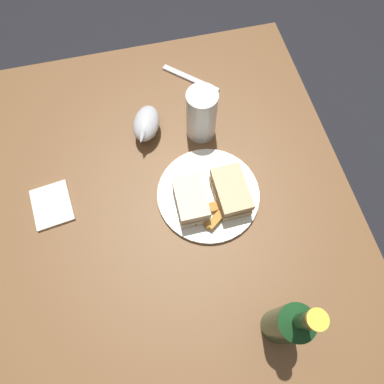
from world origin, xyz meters
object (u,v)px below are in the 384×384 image
(pint_glass, at_px, (201,116))
(napkin, at_px, (52,205))
(sandwich_half_left, at_px, (191,201))
(cider_bottle, at_px, (289,324))
(fork, at_px, (191,79))
(plate, at_px, (208,194))
(sandwich_half_right, at_px, (231,192))
(gravy_boat, at_px, (146,124))

(pint_glass, distance_m, napkin, 0.43)
(sandwich_half_left, height_order, cider_bottle, cider_bottle)
(fork, bearing_deg, plate, 126.36)
(plate, bearing_deg, fork, 173.62)
(plate, xyz_separation_m, cider_bottle, (0.32, 0.07, 0.10))
(plate, bearing_deg, sandwich_half_right, 67.24)
(plate, distance_m, cider_bottle, 0.34)
(fork, bearing_deg, cider_bottle, 134.86)
(sandwich_half_right, distance_m, gravy_boat, 0.28)
(sandwich_half_left, bearing_deg, sandwich_half_right, 89.79)
(plate, bearing_deg, pint_glass, 171.80)
(gravy_boat, height_order, cider_bottle, cider_bottle)
(sandwich_half_left, height_order, pint_glass, pint_glass)
(gravy_boat, xyz_separation_m, cider_bottle, (0.54, 0.18, 0.06))
(gravy_boat, bearing_deg, cider_bottle, 18.30)
(sandwich_half_left, distance_m, cider_bottle, 0.33)
(gravy_boat, bearing_deg, napkin, -60.11)
(gravy_boat, xyz_separation_m, fork, (-0.15, 0.15, -0.04))
(cider_bottle, bearing_deg, plate, -168.55)
(napkin, bearing_deg, fork, 125.94)
(sandwich_half_left, distance_m, sandwich_half_right, 0.10)
(sandwich_half_right, height_order, fork, sandwich_half_right)
(gravy_boat, bearing_deg, pint_glass, 79.03)
(pint_glass, bearing_deg, plate, -8.20)
(napkin, bearing_deg, sandwich_half_right, 79.24)
(plate, xyz_separation_m, fork, (-0.36, 0.04, -0.00))
(gravy_boat, relative_size, fork, 0.70)
(gravy_boat, bearing_deg, fork, 134.57)
(napkin, xyz_separation_m, fork, (-0.30, 0.42, -0.00))
(plate, height_order, pint_glass, pint_glass)
(cider_bottle, xyz_separation_m, napkin, (-0.38, -0.44, -0.10))
(gravy_boat, distance_m, fork, 0.22)
(pint_glass, bearing_deg, napkin, -72.76)
(gravy_boat, bearing_deg, plate, 27.79)
(sandwich_half_left, bearing_deg, gravy_boat, -164.70)
(gravy_boat, height_order, fork, gravy_boat)
(cider_bottle, bearing_deg, pint_glass, -175.61)
(pint_glass, relative_size, cider_bottle, 0.56)
(sandwich_half_right, bearing_deg, fork, -178.85)
(pint_glass, bearing_deg, sandwich_half_right, 5.96)
(sandwich_half_left, distance_m, gravy_boat, 0.24)
(napkin, bearing_deg, plate, 80.87)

